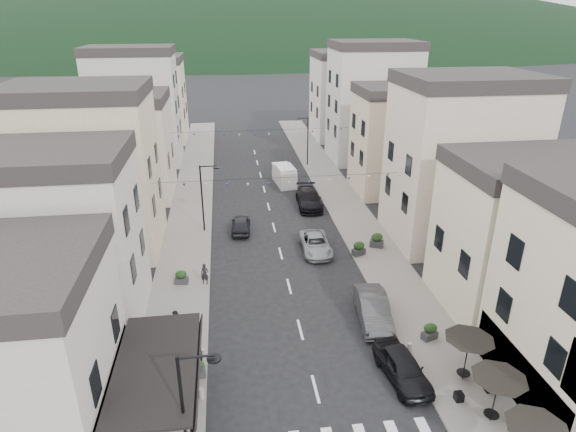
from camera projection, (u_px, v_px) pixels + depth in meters
name	position (u px, v px, depth m)	size (l,w,h in m)	color
sidewalk_left	(192.00, 206.00, 47.25)	(4.00, 76.00, 0.12)	slate
sidewalk_right	(341.00, 199.00, 49.08)	(4.00, 76.00, 0.12)	slate
hill_backdrop	(226.00, 42.00, 292.40)	(640.00, 360.00, 70.00)	black
boutique_awning	(162.00, 366.00, 21.48)	(3.77, 7.50, 3.28)	black
buildings_row_left	(121.00, 134.00, 49.25)	(10.20, 54.16, 14.00)	beige
buildings_row_right	(397.00, 126.00, 51.65)	(10.20, 54.16, 14.50)	beige
cafe_terrace	(498.00, 383.00, 21.59)	(2.50, 8.10, 2.53)	black
streetlamp_left_near	(189.00, 403.00, 18.69)	(1.70, 0.56, 6.00)	black
streetlamp_left_far	(205.00, 191.00, 40.55)	(1.70, 0.56, 6.00)	black
streetlamp_right_far	(306.00, 136.00, 58.38)	(1.70, 0.56, 6.00)	black
bollards	(318.00, 390.00, 23.87)	(11.66, 10.26, 0.60)	gray
bunting_near	(279.00, 182.00, 36.85)	(19.00, 0.28, 0.62)	black
bunting_far	(261.00, 133.00, 51.43)	(19.00, 0.28, 0.62)	black
parked_car_a	(403.00, 367.00, 24.90)	(1.77, 4.40, 1.50)	black
parked_car_b	(373.00, 309.00, 29.62)	(1.75, 5.01, 1.65)	#38383B
parked_car_c	(316.00, 244.00, 38.23)	(2.21, 4.80, 1.33)	gray
parked_car_d	(309.00, 199.00, 47.05)	(2.26, 5.56, 1.61)	black
parked_car_e	(241.00, 224.00, 41.72)	(1.60, 3.97, 1.35)	black
delivery_van	(284.00, 175.00, 53.03)	(2.30, 4.70, 2.17)	silver
pedestrian_a	(205.00, 274.00, 33.41)	(0.56, 0.37, 1.54)	black
pedestrian_b	(176.00, 323.00, 28.11)	(0.78, 0.61, 1.60)	black
planter_la	(197.00, 369.00, 24.97)	(0.95, 0.57, 1.02)	#323235
planter_lb	(181.00, 277.00, 33.56)	(0.95, 0.59, 1.01)	#2F2F31
planter_ra	(430.00, 331.00, 27.88)	(1.04, 0.80, 1.03)	#323234
planter_rb	(359.00, 248.00, 37.49)	(1.14, 0.90, 1.12)	#2A2A2C
planter_rc	(377.00, 240.00, 38.75)	(1.22, 0.98, 1.20)	#2A2A2C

